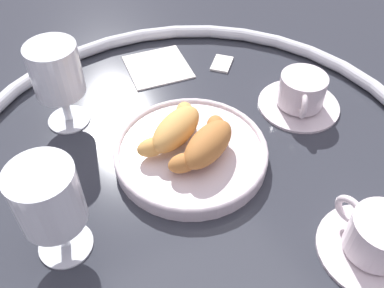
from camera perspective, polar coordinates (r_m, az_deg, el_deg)
ground_plane at (r=0.63m, az=0.63°, el=-2.99°), size 2.20×2.20×0.00m
table_chrome_rim at (r=0.62m, az=0.64°, el=-2.26°), size 0.73×0.73×0.02m
pastry_plate at (r=0.63m, az=0.00°, el=-1.06°), size 0.23×0.23×0.02m
croissant_large at (r=0.60m, az=1.94°, el=-0.01°), size 0.12×0.10×0.04m
croissant_small at (r=0.62m, az=-2.37°, el=2.04°), size 0.12×0.10×0.04m
coffee_cup_near at (r=0.73m, az=14.42°, el=6.45°), size 0.14×0.14×0.06m
coffee_cup_far at (r=0.57m, az=23.52°, el=-11.57°), size 0.14×0.14×0.06m
juice_glass_left at (r=0.67m, az=-17.76°, el=9.12°), size 0.08×0.08×0.14m
juice_glass_right at (r=0.50m, az=-18.68°, el=-7.29°), size 0.08×0.08×0.14m
sugar_packet at (r=0.82m, az=4.04°, el=10.83°), size 0.06×0.06×0.01m
folded_napkin at (r=0.81m, az=-4.62°, el=10.36°), size 0.12×0.12×0.01m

